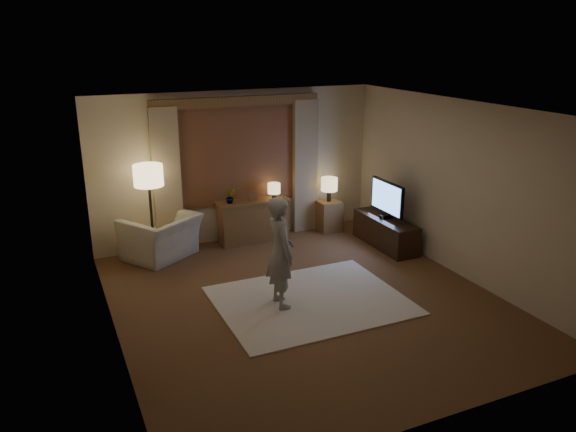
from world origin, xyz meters
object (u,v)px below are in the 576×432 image
side_table (329,216)px  tv_stand (385,232)px  person (280,252)px  sideboard (253,222)px  armchair (161,237)px

side_table → tv_stand: (0.51, -1.12, -0.03)m
tv_stand → person: size_ratio=0.93×
sideboard → tv_stand: sideboard is taller
sideboard → side_table: bearing=-2.0°
sideboard → person: size_ratio=0.80×
sideboard → armchair: 1.64m
side_table → tv_stand: bearing=-65.7°
tv_stand → person: (-2.53, -1.31, 0.52)m
person → sideboard: bearing=-10.6°
tv_stand → person: person is taller
armchair → side_table: 3.11m
armchair → tv_stand: size_ratio=0.77×
armchair → sideboard: bearing=150.6°
sideboard → side_table: sideboard is taller
sideboard → side_table: 1.47m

